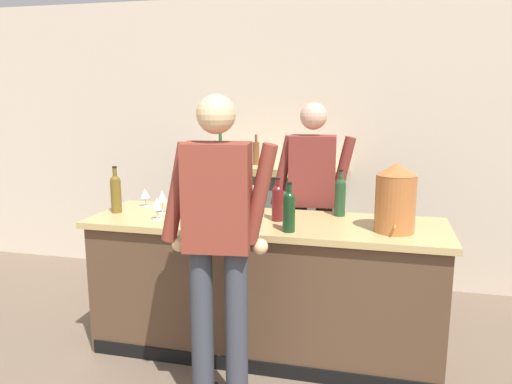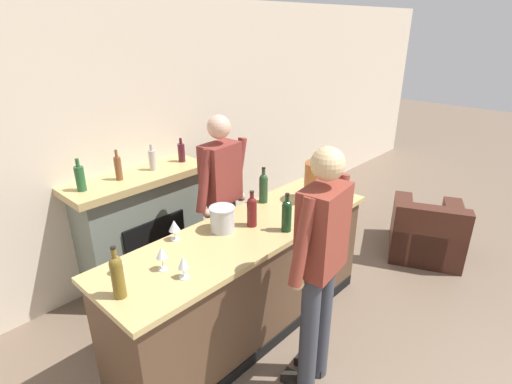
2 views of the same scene
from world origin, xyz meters
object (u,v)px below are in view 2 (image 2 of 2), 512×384
object	(u,v)px
wine_bottle_rose_blush	(263,187)
wine_glass_by_dispenser	(183,263)
wine_bottle_chardonnay_pale	(287,214)
potted_plant_corner	(323,197)
person_customer	(320,266)
wine_glass_front_right	(162,253)
fireplace_stone	(143,228)
wine_glass_front_left	(174,226)
wine_bottle_cabernet_heavy	(117,275)
copper_dispenser	(318,178)
armchair_black	(426,234)
ice_bucket_steel	(222,219)
wine_bottle_merlot_tall	(252,210)
person_bartender	(222,200)
wine_glass_mid_counter	(117,260)

from	to	relation	value
wine_bottle_rose_blush	wine_glass_by_dispenser	distance (m)	1.31
wine_bottle_chardonnay_pale	wine_glass_by_dispenser	size ratio (longest dim) A/B	2.01
potted_plant_corner	person_customer	size ratio (longest dim) A/B	0.37
wine_glass_front_right	fireplace_stone	bearing A→B (deg)	65.01
potted_plant_corner	wine_glass_front_left	distance (m)	3.00
wine_bottle_rose_blush	wine_glass_front_right	xyz separation A→B (m)	(-1.28, -0.24, -0.03)
wine_glass_front_left	wine_glass_by_dispenser	world-z (taller)	wine_glass_front_left
wine_bottle_cabernet_heavy	wine_glass_by_dispenser	world-z (taller)	wine_bottle_cabernet_heavy
fireplace_stone	wine_glass_front_right	size ratio (longest dim) A/B	8.52
potted_plant_corner	wine_glass_front_left	xyz separation A→B (m)	(-2.84, -0.52, 0.83)
person_customer	copper_dispenser	xyz separation A→B (m)	(0.96, 0.69, 0.17)
fireplace_stone	potted_plant_corner	size ratio (longest dim) A/B	2.16
copper_dispenser	wine_glass_front_left	xyz separation A→B (m)	(-1.35, 0.37, -0.11)
person_customer	wine_bottle_chardonnay_pale	size ratio (longest dim) A/B	5.74
armchair_black	wine_bottle_chardonnay_pale	size ratio (longest dim) A/B	3.38
ice_bucket_steel	wine_bottle_chardonnay_pale	size ratio (longest dim) A/B	0.64
wine_bottle_merlot_tall	wine_glass_front_right	size ratio (longest dim) A/B	1.77
person_bartender	wine_bottle_cabernet_heavy	world-z (taller)	person_bartender
ice_bucket_steel	wine_bottle_chardonnay_pale	bearing A→B (deg)	-47.36
potted_plant_corner	wine_bottle_cabernet_heavy	size ratio (longest dim) A/B	1.96
wine_glass_front_right	wine_bottle_chardonnay_pale	bearing A→B (deg)	-14.71
wine_bottle_cabernet_heavy	wine_bottle_chardonnay_pale	bearing A→B (deg)	-8.86
armchair_black	wine_bottle_cabernet_heavy	xyz separation A→B (m)	(-3.42, 0.63, 0.87)
wine_bottle_cabernet_heavy	wine_glass_front_right	bearing A→B (deg)	8.55
fireplace_stone	wine_glass_by_dispenser	bearing A→B (deg)	-110.83
wine_bottle_chardonnay_pale	wine_glass_front_left	xyz separation A→B (m)	(-0.69, 0.53, -0.03)
potted_plant_corner	wine_bottle_chardonnay_pale	world-z (taller)	wine_bottle_chardonnay_pale
person_customer	person_bartender	bearing A→B (deg)	75.62
person_customer	wine_bottle_cabernet_heavy	bearing A→B (deg)	144.54
fireplace_stone	wine_bottle_chardonnay_pale	bearing A→B (deg)	-74.89
armchair_black	wine_bottle_chardonnay_pale	bearing A→B (deg)	168.68
person_bartender	ice_bucket_steel	bearing A→B (deg)	-131.80
armchair_black	person_customer	world-z (taller)	person_customer
wine_glass_mid_counter	wine_glass_by_dispenser	bearing A→B (deg)	-53.24
wine_glass_mid_counter	wine_bottle_cabernet_heavy	bearing A→B (deg)	-117.34
wine_bottle_merlot_tall	wine_glass_front_left	size ratio (longest dim) A/B	1.84
wine_bottle_merlot_tall	wine_bottle_rose_blush	bearing A→B (deg)	30.85
potted_plant_corner	ice_bucket_steel	bearing A→B (deg)	-164.74
person_bartender	wine_glass_mid_counter	world-z (taller)	person_bartender
wine_bottle_rose_blush	wine_glass_mid_counter	bearing A→B (deg)	-177.54
potted_plant_corner	ice_bucket_steel	xyz separation A→B (m)	(-2.49, -0.68, 0.81)
armchair_black	potted_plant_corner	world-z (taller)	armchair_black
armchair_black	person_bartender	size ratio (longest dim) A/B	0.61
person_customer	ice_bucket_steel	size ratio (longest dim) A/B	9.04
fireplace_stone	person_customer	bearing A→B (deg)	-87.02
copper_dispenser	wine_glass_mid_counter	distance (m)	1.90
person_customer	copper_dispenser	bearing A→B (deg)	35.86
wine_bottle_merlot_tall	wine_glass_front_right	distance (m)	0.87
copper_dispenser	wine_glass_front_right	xyz separation A→B (m)	(-1.65, 0.10, -0.10)
person_bartender	ice_bucket_steel	xyz separation A→B (m)	(-0.38, -0.43, 0.09)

